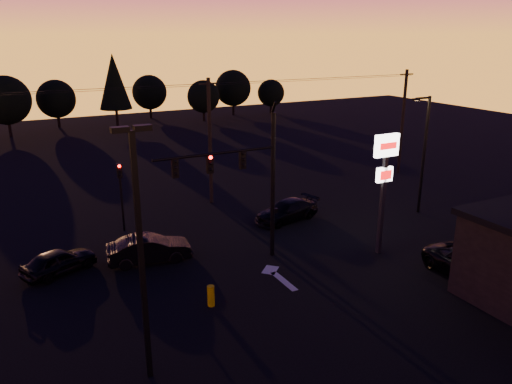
# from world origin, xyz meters

# --- Properties ---
(ground) EXTENTS (120.00, 120.00, 0.00)m
(ground) POSITION_xyz_m (0.00, 0.00, 0.00)
(ground) COLOR black
(ground) RESTS_ON ground
(lane_arrow) EXTENTS (1.20, 3.10, 0.01)m
(lane_arrow) POSITION_xyz_m (0.50, 1.67, 0.01)
(lane_arrow) COLOR beige
(lane_arrow) RESTS_ON ground
(traffic_signal_mast) EXTENTS (6.79, 0.52, 8.58)m
(traffic_signal_mast) POSITION_xyz_m (-0.10, 3.99, 4.94)
(traffic_signal_mast) COLOR black
(traffic_signal_mast) RESTS_ON ground
(secondary_signal) EXTENTS (0.30, 0.31, 4.35)m
(secondary_signal) POSITION_xyz_m (-5.00, 11.49, 2.86)
(secondary_signal) COLOR black
(secondary_signal) RESTS_ON ground
(parking_lot_light) EXTENTS (1.25, 0.30, 9.14)m
(parking_lot_light) POSITION_xyz_m (-7.50, -3.00, 5.27)
(parking_lot_light) COLOR black
(parking_lot_light) RESTS_ON ground
(pylon_sign) EXTENTS (1.50, 0.28, 6.80)m
(pylon_sign) POSITION_xyz_m (7.00, 1.50, 4.91)
(pylon_sign) COLOR black
(pylon_sign) RESTS_ON ground
(streetlight) EXTENTS (1.55, 0.35, 8.00)m
(streetlight) POSITION_xyz_m (13.91, 5.50, 4.42)
(streetlight) COLOR black
(streetlight) RESTS_ON ground
(utility_pole_1) EXTENTS (1.40, 0.26, 9.00)m
(utility_pole_1) POSITION_xyz_m (2.00, 14.00, 4.59)
(utility_pole_1) COLOR black
(utility_pole_1) RESTS_ON ground
(utility_pole_2) EXTENTS (1.40, 0.26, 9.00)m
(utility_pole_2) POSITION_xyz_m (20.00, 14.00, 4.59)
(utility_pole_2) COLOR black
(utility_pole_2) RESTS_ON ground
(power_wires) EXTENTS (36.00, 1.22, 0.07)m
(power_wires) POSITION_xyz_m (2.00, 14.00, 8.57)
(power_wires) COLOR black
(power_wires) RESTS_ON ground
(bollard) EXTENTS (0.33, 0.33, 0.99)m
(bollard) POSITION_xyz_m (-3.64, 0.51, 0.49)
(bollard) COLOR #C2AE00
(bollard) RESTS_ON ground
(tree_2) EXTENTS (5.77, 5.78, 7.26)m
(tree_2) POSITION_xyz_m (-10.00, 48.00, 4.37)
(tree_2) COLOR black
(tree_2) RESTS_ON ground
(tree_3) EXTENTS (4.95, 4.95, 6.22)m
(tree_3) POSITION_xyz_m (-4.00, 52.00, 3.75)
(tree_3) COLOR black
(tree_3) RESTS_ON ground
(tree_4) EXTENTS (4.18, 4.18, 9.50)m
(tree_4) POSITION_xyz_m (3.00, 49.00, 5.93)
(tree_4) COLOR black
(tree_4) RESTS_ON ground
(tree_5) EXTENTS (4.95, 4.95, 6.22)m
(tree_5) POSITION_xyz_m (9.00, 54.00, 3.75)
(tree_5) COLOR black
(tree_5) RESTS_ON ground
(tree_6) EXTENTS (4.54, 4.54, 5.71)m
(tree_6) POSITION_xyz_m (15.00, 48.00, 3.43)
(tree_6) COLOR black
(tree_6) RESTS_ON ground
(tree_7) EXTENTS (5.36, 5.36, 6.74)m
(tree_7) POSITION_xyz_m (21.00, 51.00, 4.06)
(tree_7) COLOR black
(tree_7) RESTS_ON ground
(tree_8) EXTENTS (4.12, 4.12, 5.19)m
(tree_8) POSITION_xyz_m (27.00, 50.00, 3.12)
(tree_8) COLOR black
(tree_8) RESTS_ON ground
(car_left) EXTENTS (4.13, 2.93, 1.31)m
(car_left) POSITION_xyz_m (-9.34, 7.16, 0.65)
(car_left) COLOR black
(car_left) RESTS_ON ground
(car_mid) EXTENTS (4.66, 2.17, 1.48)m
(car_mid) POSITION_xyz_m (-4.81, 6.34, 0.74)
(car_mid) COLOR black
(car_mid) RESTS_ON ground
(car_right) EXTENTS (4.89, 2.72, 1.34)m
(car_right) POSITION_xyz_m (5.03, 8.34, 0.67)
(car_right) COLOR black
(car_right) RESTS_ON ground
(suv_parked) EXTENTS (2.68, 5.35, 1.45)m
(suv_parked) POSITION_xyz_m (8.99, -3.22, 0.73)
(suv_parked) COLOR black
(suv_parked) RESTS_ON ground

